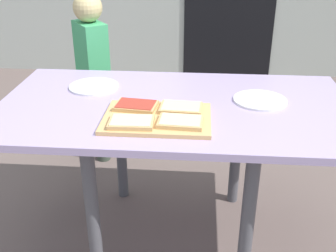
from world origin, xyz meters
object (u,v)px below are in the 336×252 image
Objects in this scene: plate_white_left at (94,86)px; child_left at (93,67)px; dining_table at (175,121)px; cutting_board at (157,118)px; pizza_slice_near_right at (180,122)px; pizza_slice_far_right at (181,108)px; plate_white_right at (260,100)px; pizza_slice_far_left at (136,106)px; pizza_slice_near_left at (131,122)px.

plate_white_left is 0.22× the size of child_left.
cutting_board is at bearing -109.06° from dining_table.
dining_table is 8.69× the size of pizza_slice_near_right.
pizza_slice_far_right reaches higher than plate_white_right.
cutting_board is at bearing -38.95° from pizza_slice_far_left.
plate_white_left is (-0.41, 0.17, 0.09)m from dining_table.
pizza_slice_far_left is (-0.16, -0.09, 0.11)m from dining_table.
cutting_board is 1.08m from child_left.
pizza_slice_far_right is at bearing -31.86° from plate_white_left.
dining_table is 1.44× the size of child_left.
child_left is (-0.51, 0.95, -0.11)m from cutting_board.
pizza_slice_near_right is 0.76× the size of plate_white_right.
pizza_slice_near_left is (-0.19, -0.02, 0.00)m from pizza_slice_near_right.
pizza_slice_near_right reaches higher than dining_table.
pizza_slice_far_left reaches higher than cutting_board.
pizza_slice_near_left is 0.98× the size of pizza_slice_far_right.
plate_white_left is at bearing 132.99° from pizza_slice_far_left.
child_left is at bearing 143.05° from plate_white_right.
plate_white_right is at bearing 40.88° from pizza_slice_near_right.
pizza_slice_near_right is at bearing -58.99° from child_left.
child_left is at bearing 115.33° from pizza_slice_far_left.
dining_table is 8.68× the size of pizza_slice_far_right.
pizza_slice_near_right and pizza_slice_near_left have the same top height.
pizza_slice_far_right reaches higher than plate_white_left.
pizza_slice_near_left and pizza_slice_far_right have the same top height.
plate_white_right and plate_white_left have the same top height.
child_left is at bearing 112.11° from pizza_slice_near_left.
pizza_slice_far_left is (-0.01, 0.16, 0.00)m from pizza_slice_near_left.
child_left reaches higher than plate_white_left.
dining_table is 0.31m from pizza_slice_near_left.
pizza_slice_near_right is at bearing -42.49° from plate_white_left.
pizza_slice_near_left is 0.16× the size of child_left.
pizza_slice_near_left is 0.24m from pizza_slice_far_right.
dining_table is 6.58× the size of plate_white_right.
cutting_board is 2.32× the size of pizza_slice_far_left.
pizza_slice_far_right is 0.76× the size of plate_white_right.
pizza_slice_far_right is (-0.00, 0.13, 0.00)m from pizza_slice_near_right.
cutting_board is 2.46× the size of pizza_slice_near_left.
pizza_slice_near_right is (0.04, -0.23, 0.11)m from dining_table.
dining_table is at bearing 58.90° from pizza_slice_near_left.
pizza_slice_far_left is at bearing 92.26° from pizza_slice_near_left.
pizza_slice_near_left is 0.94× the size of pizza_slice_far_left.
cutting_board is at bearing -44.93° from plate_white_left.
dining_table is at bearing 107.93° from pizza_slice_far_right.
pizza_slice_far_right is 0.52m from plate_white_left.
cutting_board is 2.40× the size of pizza_slice_far_right.
dining_table is 0.15m from pizza_slice_far_right.
child_left is (-0.95, 0.71, -0.11)m from plate_white_right.
pizza_slice_near_right is at bearing -35.68° from pizza_slice_far_left.
pizza_slice_near_right is 0.60m from plate_white_left.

